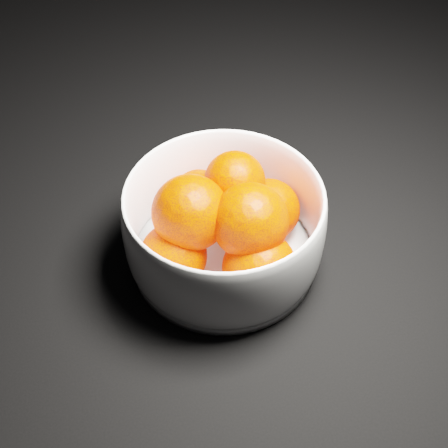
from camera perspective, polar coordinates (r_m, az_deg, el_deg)
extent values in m
cylinder|color=white|center=(0.64, 0.00, -2.91)|extent=(0.19, 0.19, 0.01)
sphere|color=#FF2C00|center=(0.64, 4.09, 1.31)|extent=(0.06, 0.06, 0.06)
sphere|color=#FF2C00|center=(0.65, -2.27, 2.46)|extent=(0.06, 0.06, 0.06)
sphere|color=#FF2C00|center=(0.60, -4.63, -2.93)|extent=(0.06, 0.06, 0.06)
sphere|color=#FF2C00|center=(0.59, 3.27, -4.04)|extent=(0.07, 0.07, 0.07)
sphere|color=#FF2C00|center=(0.61, 0.99, 3.92)|extent=(0.06, 0.06, 0.06)
sphere|color=#FF2C00|center=(0.58, -3.10, 1.03)|extent=(0.07, 0.07, 0.07)
sphere|color=#FF2C00|center=(0.58, 2.38, 0.27)|extent=(0.07, 0.07, 0.07)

